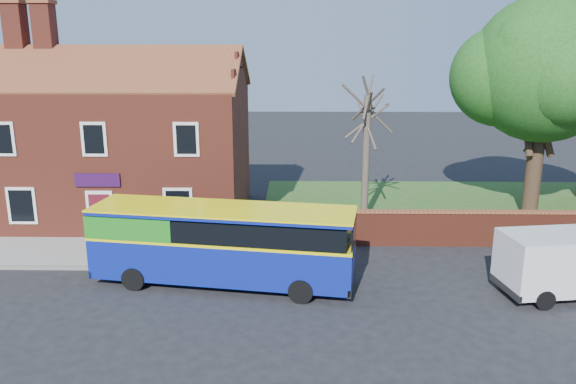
{
  "coord_description": "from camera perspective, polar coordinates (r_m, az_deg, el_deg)",
  "views": [
    {
      "loc": [
        1.76,
        -16.39,
        8.44
      ],
      "look_at": [
        1.42,
        5.0,
        2.92
      ],
      "focal_mm": 35.0,
      "sensor_mm": 36.0,
      "label": 1
    }
  ],
  "objects": [
    {
      "name": "ground",
      "position": [
        18.51,
        -4.76,
        -12.7
      ],
      "size": [
        120.0,
        120.0,
        0.0
      ],
      "primitive_type": "plane",
      "color": "black",
      "rests_on": "ground"
    },
    {
      "name": "pavement",
      "position": [
        25.24,
        -19.57,
        -5.79
      ],
      "size": [
        18.0,
        3.5,
        0.12
      ],
      "primitive_type": "cube",
      "color": "gray",
      "rests_on": "ground"
    },
    {
      "name": "kerb",
      "position": [
        23.71,
        -21.01,
        -7.21
      ],
      "size": [
        18.0,
        0.15,
        0.14
      ],
      "primitive_type": "cube",
      "color": "slate",
      "rests_on": "ground"
    },
    {
      "name": "grass_strip",
      "position": [
        32.57,
        21.07,
        -1.5
      ],
      "size": [
        26.0,
        12.0,
        0.04
      ],
      "primitive_type": "cube",
      "color": "#426B28",
      "rests_on": "ground"
    },
    {
      "name": "shop_building",
      "position": [
        29.66,
        -16.38,
        4.13
      ],
      "size": [
        12.3,
        8.13,
        10.5
      ],
      "color": "maroon",
      "rests_on": "ground"
    },
    {
      "name": "boundary_wall",
      "position": [
        27.05,
        25.47,
        -3.36
      ],
      "size": [
        22.0,
        0.38,
        1.6
      ],
      "color": "maroon",
      "rests_on": "ground"
    },
    {
      "name": "bus",
      "position": [
        20.59,
        -7.42,
        -4.92
      ],
      "size": [
        9.75,
        3.88,
        2.89
      ],
      "rotation": [
        0.0,
        0.0,
        -0.16
      ],
      "color": "navy",
      "rests_on": "ground"
    },
    {
      "name": "large_tree",
      "position": [
        30.66,
        24.62,
        10.9
      ],
      "size": [
        9.03,
        7.14,
        11.01
      ],
      "color": "black",
      "rests_on": "ground"
    },
    {
      "name": "bare_tree",
      "position": [
        27.74,
        7.95,
        4.08
      ],
      "size": [
        2.56,
        3.05,
        6.82
      ],
      "color": "#4C4238",
      "rests_on": "ground"
    }
  ]
}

